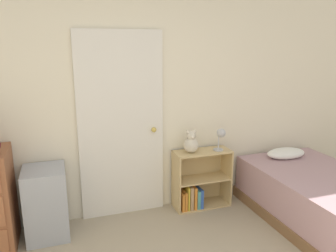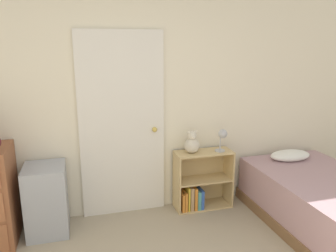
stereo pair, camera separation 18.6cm
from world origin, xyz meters
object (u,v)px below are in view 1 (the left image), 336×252
storage_bin (46,203)px  desk_lamp (221,135)px  bed (324,200)px  bookshelf (197,184)px  teddy_bear (191,143)px

storage_bin → desk_lamp: 1.97m
bed → desk_lamp: bearing=139.6°
bookshelf → desk_lamp: size_ratio=2.61×
desk_lamp → bed: (0.86, -0.73, -0.59)m
storage_bin → bookshelf: size_ratio=1.04×
bookshelf → bed: size_ratio=0.37×
teddy_bear → bed: 1.52m
bookshelf → desk_lamp: desk_lamp is taller
storage_bin → bookshelf: 1.65m
storage_bin → teddy_bear: size_ratio=2.69×
teddy_bear → bed: teddy_bear is taller
bookshelf → bed: (1.11, -0.77, -0.01)m
storage_bin → bed: 2.84m
desk_lamp → bookshelf: bearing=169.7°
bed → teddy_bear: bearing=147.4°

